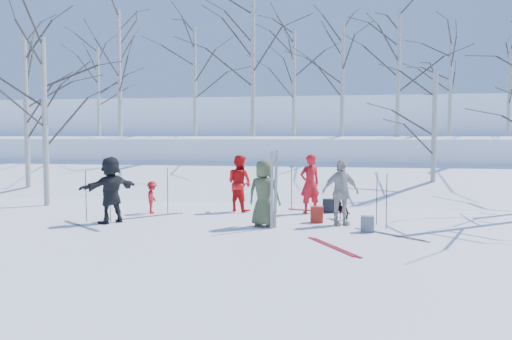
% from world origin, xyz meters
% --- Properties ---
extents(ground, '(120.00, 120.00, 0.00)m').
position_xyz_m(ground, '(0.00, 0.00, 0.00)').
color(ground, white).
rests_on(ground, ground).
extents(snow_ramp, '(70.00, 9.49, 4.12)m').
position_xyz_m(snow_ramp, '(0.00, 7.00, 0.15)').
color(snow_ramp, white).
rests_on(snow_ramp, ground).
extents(snow_plateau, '(70.00, 18.00, 2.20)m').
position_xyz_m(snow_plateau, '(0.00, 17.00, 1.00)').
color(snow_plateau, white).
rests_on(snow_plateau, ground).
extents(far_hill, '(90.00, 30.00, 6.00)m').
position_xyz_m(far_hill, '(0.00, 38.00, 2.00)').
color(far_hill, white).
rests_on(far_hill, ground).
extents(skier_olive_center, '(0.89, 0.67, 1.66)m').
position_xyz_m(skier_olive_center, '(0.46, 0.04, 0.83)').
color(skier_olive_center, '#444D2E').
rests_on(skier_olive_center, ground).
extents(skier_red_north, '(0.75, 0.67, 1.71)m').
position_xyz_m(skier_red_north, '(1.43, 2.37, 0.86)').
color(skier_red_north, red).
rests_on(skier_red_north, ground).
extents(skier_redor_behind, '(1.02, 0.95, 1.68)m').
position_xyz_m(skier_redor_behind, '(-0.66, 2.38, 0.84)').
color(skier_redor_behind, red).
rests_on(skier_redor_behind, ground).
extents(skier_red_seated, '(0.45, 0.66, 0.94)m').
position_xyz_m(skier_red_seated, '(-3.06, 1.53, 0.47)').
color(skier_red_seated, red).
rests_on(skier_red_seated, ground).
extents(skier_cream_east, '(1.05, 0.76, 1.66)m').
position_xyz_m(skier_cream_east, '(2.32, 0.57, 0.83)').
color(skier_cream_east, beige).
rests_on(skier_cream_east, ground).
extents(skier_grey_west, '(1.30, 1.62, 1.72)m').
position_xyz_m(skier_grey_west, '(-3.51, -0.14, 0.86)').
color(skier_grey_west, black).
rests_on(skier_grey_west, ground).
extents(dog, '(0.57, 0.65, 0.51)m').
position_xyz_m(dog, '(2.39, 1.48, 0.25)').
color(dog, black).
rests_on(dog, ground).
extents(upright_ski_left, '(0.10, 0.17, 1.90)m').
position_xyz_m(upright_ski_left, '(0.70, -0.26, 0.95)').
color(upright_ski_left, silver).
rests_on(upright_ski_left, ground).
extents(upright_ski_right, '(0.14, 0.23, 1.89)m').
position_xyz_m(upright_ski_right, '(0.78, -0.16, 0.95)').
color(upright_ski_right, silver).
rests_on(upright_ski_right, ground).
extents(ski_pair_a, '(1.86, 2.08, 0.02)m').
position_xyz_m(ski_pair_a, '(2.19, -2.00, 0.01)').
color(ski_pair_a, '#A3171F').
rests_on(ski_pair_a, ground).
extents(ski_pair_b, '(2.09, 2.10, 0.02)m').
position_xyz_m(ski_pair_b, '(-2.89, 0.96, 0.01)').
color(ski_pair_b, silver).
rests_on(ski_pair_b, ground).
extents(ski_pair_c, '(2.02, 2.09, 0.02)m').
position_xyz_m(ski_pair_c, '(-4.03, -0.73, 0.01)').
color(ski_pair_c, silver).
rests_on(ski_pair_c, ground).
extents(ski_pair_d, '(1.19, 2.00, 0.02)m').
position_xyz_m(ski_pair_d, '(1.67, 2.76, 0.01)').
color(ski_pair_d, '#A3171F').
rests_on(ski_pair_d, ground).
extents(ski_pair_e, '(2.09, 2.10, 0.02)m').
position_xyz_m(ski_pair_e, '(3.46, -0.53, 0.01)').
color(ski_pair_e, silver).
rests_on(ski_pair_e, ground).
extents(ski_pole_a, '(0.02, 0.02, 1.34)m').
position_xyz_m(ski_pole_a, '(3.23, 0.78, 0.67)').
color(ski_pole_a, black).
rests_on(ski_pole_a, ground).
extents(ski_pole_b, '(0.02, 0.02, 1.34)m').
position_xyz_m(ski_pole_b, '(-2.60, 1.57, 0.67)').
color(ski_pole_b, black).
rests_on(ski_pole_b, ground).
extents(ski_pole_c, '(0.02, 0.02, 1.34)m').
position_xyz_m(ski_pole_c, '(0.87, 2.72, 0.67)').
color(ski_pole_c, black).
rests_on(ski_pole_c, ground).
extents(ski_pole_d, '(0.02, 0.02, 1.34)m').
position_xyz_m(ski_pole_d, '(3.42, 0.20, 0.67)').
color(ski_pole_d, black).
rests_on(ski_pole_d, ground).
extents(ski_pole_e, '(0.02, 0.02, 1.34)m').
position_xyz_m(ski_pole_e, '(-3.59, -0.04, 0.67)').
color(ski_pole_e, black).
rests_on(ski_pole_e, ground).
extents(ski_pole_f, '(0.02, 0.02, 1.34)m').
position_xyz_m(ski_pole_f, '(-4.25, -0.06, 0.67)').
color(ski_pole_f, black).
rests_on(ski_pole_f, ground).
extents(backpack_red, '(0.32, 0.22, 0.42)m').
position_xyz_m(backpack_red, '(1.72, 0.82, 0.21)').
color(backpack_red, '#AA231A').
rests_on(backpack_red, ground).
extents(backpack_grey, '(0.30, 0.20, 0.38)m').
position_xyz_m(backpack_grey, '(2.95, -0.26, 0.19)').
color(backpack_grey, '#5C5E64').
rests_on(backpack_grey, ground).
extents(backpack_dark, '(0.34, 0.24, 0.40)m').
position_xyz_m(backpack_dark, '(1.97, 2.57, 0.20)').
color(backpack_dark, black).
rests_on(backpack_dark, ground).
extents(birch_plateau_a, '(4.83, 4.83, 6.04)m').
position_xyz_m(birch_plateau_a, '(-8.27, 10.61, 5.22)').
color(birch_plateau_a, silver).
rests_on(birch_plateau_a, snow_plateau).
extents(birch_plateau_b, '(4.57, 4.57, 5.67)m').
position_xyz_m(birch_plateau_b, '(-5.35, 13.37, 5.03)').
color(birch_plateau_b, silver).
rests_on(birch_plateau_b, snow_plateau).
extents(birch_plateau_c, '(4.83, 4.83, 6.05)m').
position_xyz_m(birch_plateau_c, '(-0.42, 16.29, 5.22)').
color(birch_plateau_c, silver).
rests_on(birch_plateau_c, snow_plateau).
extents(birch_plateau_d, '(4.50, 4.50, 5.57)m').
position_xyz_m(birch_plateau_d, '(4.72, 10.84, 4.99)').
color(birch_plateau_d, silver).
rests_on(birch_plateau_d, snow_plateau).
extents(birch_plateau_e, '(4.20, 4.20, 5.14)m').
position_xyz_m(birch_plateau_e, '(2.29, 11.45, 4.77)').
color(birch_plateau_e, silver).
rests_on(birch_plateau_e, snow_plateau).
extents(birch_plateau_f, '(4.11, 4.11, 5.01)m').
position_xyz_m(birch_plateau_f, '(-11.39, 14.53, 4.71)').
color(birch_plateau_f, silver).
rests_on(birch_plateau_f, snow_plateau).
extents(birch_plateau_g, '(3.73, 3.73, 4.47)m').
position_xyz_m(birch_plateau_g, '(7.28, 12.71, 4.44)').
color(birch_plateau_g, silver).
rests_on(birch_plateau_g, snow_plateau).
extents(birch_plateau_j, '(3.70, 3.70, 4.43)m').
position_xyz_m(birch_plateau_j, '(10.38, 14.41, 4.41)').
color(birch_plateau_j, silver).
rests_on(birch_plateau_j, snow_plateau).
extents(birch_plateau_k, '(5.20, 5.20, 6.57)m').
position_xyz_m(birch_plateau_k, '(-1.78, 10.79, 5.48)').
color(birch_plateau_k, silver).
rests_on(birch_plateau_k, snow_plateau).
extents(birch_edge_a, '(4.34, 4.34, 5.34)m').
position_xyz_m(birch_edge_a, '(-7.03, 2.50, 2.67)').
color(birch_edge_a, silver).
rests_on(birch_edge_a, ground).
extents(birch_edge_d, '(4.78, 4.78, 5.98)m').
position_xyz_m(birch_edge_d, '(-9.45, 5.07, 2.99)').
color(birch_edge_d, silver).
rests_on(birch_edge_d, ground).
extents(birch_edge_e, '(3.75, 3.75, 4.51)m').
position_xyz_m(birch_edge_e, '(5.50, 6.22, 2.25)').
color(birch_edge_e, silver).
rests_on(birch_edge_e, ground).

